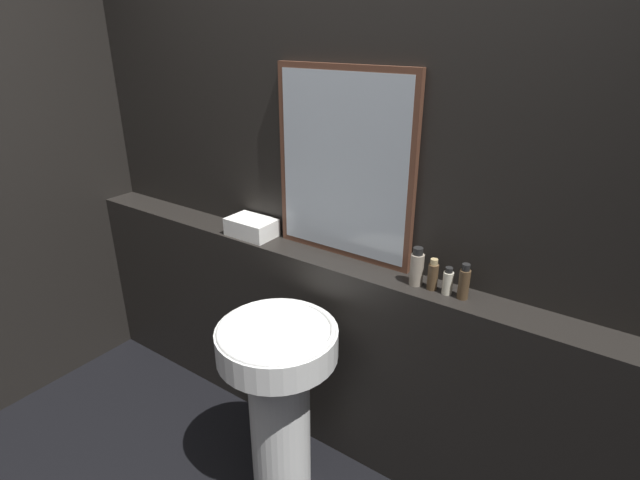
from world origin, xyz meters
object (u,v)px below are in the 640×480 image
pedestal_sink (279,390)px  conditioner_bottle (433,275)px  lotion_bottle (448,282)px  body_wash_bottle (464,283)px  shampoo_bottle (417,268)px  towel_stack (252,227)px  mirror (343,166)px

pedestal_sink → conditioner_bottle: bearing=39.8°
pedestal_sink → conditioner_bottle: 0.80m
lotion_bottle → body_wash_bottle: (0.06, 0.00, 0.01)m
shampoo_bottle → conditioner_bottle: size_ratio=1.23×
towel_stack → shampoo_bottle: shampoo_bottle is taller
mirror → shampoo_bottle: mirror is taller
pedestal_sink → body_wash_bottle: (0.60, 0.39, 0.52)m
mirror → body_wash_bottle: (0.59, -0.07, -0.34)m
shampoo_bottle → lotion_bottle: (0.13, 0.00, -0.02)m
conditioner_bottle → lotion_bottle: size_ratio=1.17×
pedestal_sink → towel_stack: (-0.48, 0.39, 0.50)m
pedestal_sink → lotion_bottle: (0.53, 0.39, 0.51)m
shampoo_bottle → body_wash_bottle: bearing=0.0°
pedestal_sink → mirror: size_ratio=1.03×
body_wash_bottle → lotion_bottle: bearing=180.0°
shampoo_bottle → body_wash_bottle: 0.19m
shampoo_bottle → pedestal_sink: bearing=-135.7°
towel_stack → lotion_bottle: size_ratio=2.12×
pedestal_sink → mirror: 0.98m
pedestal_sink → mirror: mirror is taller
pedestal_sink → shampoo_bottle: shampoo_bottle is taller
towel_stack → shampoo_bottle: (0.88, -0.00, 0.03)m
mirror → shampoo_bottle: bearing=-10.3°
body_wash_bottle → conditioner_bottle: bearing=180.0°
towel_stack → shampoo_bottle: 0.88m
towel_stack → conditioner_bottle: 0.95m
mirror → body_wash_bottle: mirror is taller
conditioner_bottle → pedestal_sink: bearing=-140.2°
shampoo_bottle → lotion_bottle: 0.13m
lotion_bottle → conditioner_bottle: bearing=180.0°
mirror → shampoo_bottle: (0.40, -0.07, -0.33)m
conditioner_bottle → lotion_bottle: bearing=0.0°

